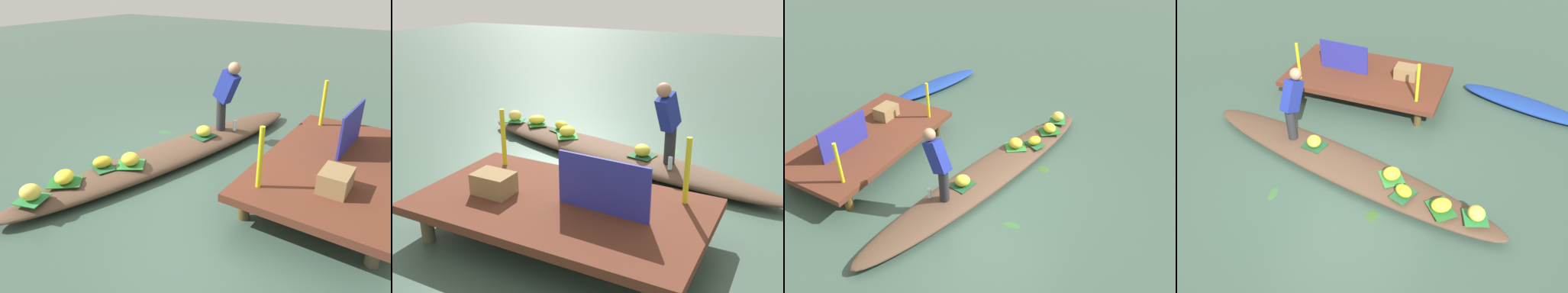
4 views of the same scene
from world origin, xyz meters
TOP-DOWN VIEW (x-y plane):
  - canal_water at (0.00, 0.00)m, footprint 40.00×40.00m
  - dock_platform at (-0.44, 2.35)m, footprint 3.20×1.80m
  - vendor_boat at (0.00, 0.00)m, footprint 5.63×2.04m
  - leaf_mat_0 at (-0.55, 0.16)m, footprint 0.41×0.37m
  - banana_bunch_0 at (-0.55, 0.16)m, footprint 0.34×0.35m
  - leaf_mat_1 at (1.18, -0.41)m, footprint 0.38×0.44m
  - banana_bunch_1 at (1.18, -0.41)m, footprint 0.33×0.30m
  - leaf_mat_2 at (1.75, -0.49)m, footprint 0.51×0.52m
  - banana_bunch_2 at (1.75, -0.49)m, footprint 0.38×0.37m
  - leaf_mat_3 at (2.23, -0.49)m, footprint 0.41×0.41m
  - banana_bunch_3 at (2.23, -0.49)m, footprint 0.34×0.34m
  - leaf_mat_4 at (0.90, -0.14)m, footprint 0.49×0.50m
  - banana_bunch_4 at (0.90, -0.14)m, footprint 0.37×0.37m
  - vendor_person at (-0.97, 0.33)m, footprint 0.28×0.50m
  - water_bottle at (-1.08, 0.45)m, footprint 0.06×0.06m
  - market_banner at (-0.94, 2.35)m, footprint 1.04×0.07m
  - railing_post_west at (-1.64, 1.75)m, footprint 0.06×0.06m
  - railing_post_east at (0.76, 1.75)m, footprint 0.06×0.06m
  - produce_crate at (0.34, 2.51)m, footprint 0.44×0.32m
  - drifting_plant_0 at (0.81, -0.76)m, footprint 0.22×0.27m
  - drifting_plant_1 at (-0.78, -0.87)m, footprint 0.16×0.29m

SIDE VIEW (x-z plane):
  - canal_water at x=0.00m, z-range 0.00..0.00m
  - drifting_plant_0 at x=0.81m, z-range 0.00..0.01m
  - drifting_plant_1 at x=-0.78m, z-range 0.00..0.01m
  - vendor_boat at x=0.00m, z-range 0.00..0.24m
  - leaf_mat_0 at x=-0.55m, z-range 0.24..0.25m
  - leaf_mat_1 at x=1.18m, z-range 0.24..0.25m
  - leaf_mat_2 at x=1.75m, z-range 0.24..0.25m
  - leaf_mat_3 at x=2.23m, z-range 0.24..0.25m
  - leaf_mat_4 at x=0.90m, z-range 0.24..0.25m
  - banana_bunch_1 at x=1.18m, z-range 0.24..0.40m
  - banana_bunch_2 at x=1.75m, z-range 0.24..0.40m
  - water_bottle at x=-1.08m, z-range 0.24..0.42m
  - banana_bunch_4 at x=0.90m, z-range 0.24..0.42m
  - banana_bunch_0 at x=-0.55m, z-range 0.24..0.42m
  - banana_bunch_3 at x=2.23m, z-range 0.24..0.44m
  - dock_platform at x=-0.44m, z-range 0.16..0.60m
  - produce_crate at x=0.34m, z-range 0.44..0.69m
  - market_banner at x=-0.94m, z-range 0.44..1.04m
  - railing_post_west at x=-1.64m, z-range 0.44..1.19m
  - railing_post_east at x=0.76m, z-range 0.44..1.19m
  - vendor_person at x=-0.97m, z-range 0.32..1.54m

